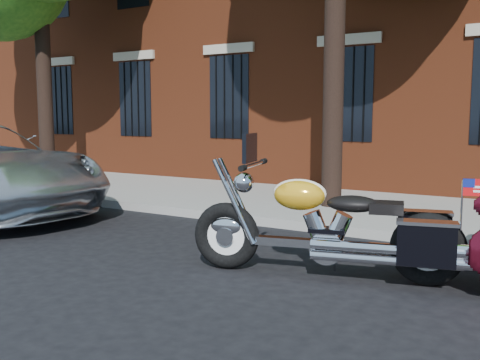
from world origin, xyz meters
The scene contains 4 objects.
ground centered at (0.00, 0.00, 0.00)m, with size 120.00×120.00×0.00m, color black.
curb centered at (0.00, 1.38, 0.07)m, with size 40.00×0.16×0.15m, color gray.
sidewalk centered at (0.00, 3.26, 0.07)m, with size 40.00×3.60×0.15m, color gray.
motorcycle centered at (1.95, -0.69, 0.53)m, with size 3.09×1.33×1.55m.
Camera 1 is at (3.94, -6.05, 1.75)m, focal length 40.00 mm.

